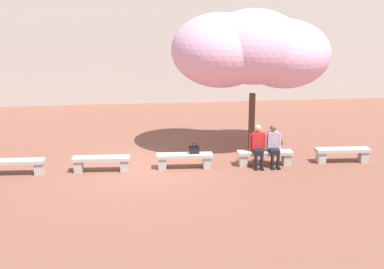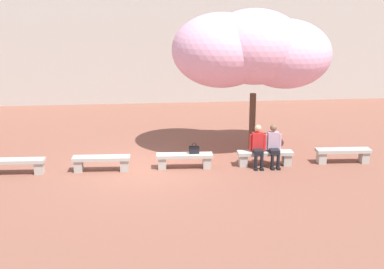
{
  "view_description": "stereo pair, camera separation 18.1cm",
  "coord_description": "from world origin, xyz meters",
  "px_view_note": "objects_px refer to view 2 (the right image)",
  "views": [
    {
      "loc": [
        -0.39,
        -15.41,
        5.08
      ],
      "look_at": [
        1.5,
        0.2,
        1.0
      ],
      "focal_mm": 50.0,
      "sensor_mm": 36.0,
      "label": 1
    },
    {
      "loc": [
        -0.21,
        -15.43,
        5.08
      ],
      "look_at": [
        1.5,
        0.2,
        1.0
      ],
      "focal_mm": 50.0,
      "sensor_mm": 36.0,
      "label": 2
    }
  ],
  "objects_px": {
    "stone_bench_near_west": "(15,164)",
    "person_seated_left": "(258,144)",
    "stone_bench_far_east": "(343,154)",
    "handbag": "(194,149)",
    "stone_bench_near_east": "(185,159)",
    "person_seated_right": "(274,144)",
    "stone_bench_center": "(101,161)",
    "cherry_tree_main": "(251,50)",
    "stone_bench_east_end": "(265,156)"
  },
  "relations": [
    {
      "from": "stone_bench_near_west",
      "to": "handbag",
      "type": "distance_m",
      "value": 5.3
    },
    {
      "from": "stone_bench_center",
      "to": "stone_bench_east_end",
      "type": "distance_m",
      "value": 4.99
    },
    {
      "from": "stone_bench_near_west",
      "to": "stone_bench_near_east",
      "type": "relative_size",
      "value": 1.0
    },
    {
      "from": "stone_bench_near_west",
      "to": "stone_bench_center",
      "type": "height_order",
      "value": "same"
    },
    {
      "from": "stone_bench_near_west",
      "to": "person_seated_right",
      "type": "distance_m",
      "value": 7.74
    },
    {
      "from": "person_seated_right",
      "to": "cherry_tree_main",
      "type": "distance_m",
      "value": 3.24
    },
    {
      "from": "stone_bench_near_west",
      "to": "handbag",
      "type": "bearing_deg",
      "value": 0.18
    },
    {
      "from": "stone_bench_near_east",
      "to": "handbag",
      "type": "distance_m",
      "value": 0.41
    },
    {
      "from": "stone_bench_near_west",
      "to": "stone_bench_near_east",
      "type": "distance_m",
      "value": 4.99
    },
    {
      "from": "stone_bench_near_east",
      "to": "person_seated_right",
      "type": "bearing_deg",
      "value": -1.12
    },
    {
      "from": "stone_bench_east_end",
      "to": "person_seated_left",
      "type": "xyz_separation_m",
      "value": [
        -0.25,
        -0.05,
        0.4
      ]
    },
    {
      "from": "stone_bench_center",
      "to": "stone_bench_near_east",
      "type": "xyz_separation_m",
      "value": [
        2.5,
        0.0,
        0.0
      ]
    },
    {
      "from": "stone_bench_near_east",
      "to": "handbag",
      "type": "bearing_deg",
      "value": 3.19
    },
    {
      "from": "person_seated_right",
      "to": "cherry_tree_main",
      "type": "xyz_separation_m",
      "value": [
        -0.4,
        1.76,
        2.69
      ]
    },
    {
      "from": "stone_bench_far_east",
      "to": "person_seated_left",
      "type": "height_order",
      "value": "person_seated_left"
    },
    {
      "from": "stone_bench_far_east",
      "to": "handbag",
      "type": "relative_size",
      "value": 5.08
    },
    {
      "from": "stone_bench_near_east",
      "to": "person_seated_left",
      "type": "relative_size",
      "value": 1.34
    },
    {
      "from": "stone_bench_near_west",
      "to": "stone_bench_east_end",
      "type": "height_order",
      "value": "same"
    },
    {
      "from": "stone_bench_far_east",
      "to": "person_seated_left",
      "type": "relative_size",
      "value": 1.34
    },
    {
      "from": "stone_bench_near_west",
      "to": "person_seated_left",
      "type": "distance_m",
      "value": 7.25
    },
    {
      "from": "handbag",
      "to": "stone_bench_far_east",
      "type": "bearing_deg",
      "value": -0.2
    },
    {
      "from": "stone_bench_near_west",
      "to": "stone_bench_center",
      "type": "bearing_deg",
      "value": 0.0
    },
    {
      "from": "cherry_tree_main",
      "to": "stone_bench_near_east",
      "type": "bearing_deg",
      "value": -143.84
    },
    {
      "from": "stone_bench_center",
      "to": "stone_bench_far_east",
      "type": "height_order",
      "value": "same"
    },
    {
      "from": "stone_bench_east_end",
      "to": "person_seated_right",
      "type": "distance_m",
      "value": 0.47
    },
    {
      "from": "stone_bench_near_east",
      "to": "person_seated_right",
      "type": "relative_size",
      "value": 1.34
    },
    {
      "from": "person_seated_left",
      "to": "cherry_tree_main",
      "type": "relative_size",
      "value": 0.25
    },
    {
      "from": "stone_bench_near_west",
      "to": "stone_bench_near_east",
      "type": "height_order",
      "value": "same"
    },
    {
      "from": "handbag",
      "to": "cherry_tree_main",
      "type": "height_order",
      "value": "cherry_tree_main"
    },
    {
      "from": "stone_bench_east_end",
      "to": "stone_bench_far_east",
      "type": "xyz_separation_m",
      "value": [
        2.5,
        0.0,
        0.0
      ]
    },
    {
      "from": "stone_bench_far_east",
      "to": "person_seated_left",
      "type": "distance_m",
      "value": 2.78
    },
    {
      "from": "stone_bench_center",
      "to": "stone_bench_far_east",
      "type": "xyz_separation_m",
      "value": [
        7.49,
        0.0,
        0.0
      ]
    },
    {
      "from": "person_seated_right",
      "to": "cherry_tree_main",
      "type": "height_order",
      "value": "cherry_tree_main"
    },
    {
      "from": "stone_bench_center",
      "to": "stone_bench_near_east",
      "type": "relative_size",
      "value": 1.0
    },
    {
      "from": "stone_bench_east_end",
      "to": "person_seated_left",
      "type": "distance_m",
      "value": 0.47
    },
    {
      "from": "handbag",
      "to": "person_seated_right",
      "type": "bearing_deg",
      "value": -1.64
    },
    {
      "from": "person_seated_left",
      "to": "handbag",
      "type": "xyz_separation_m",
      "value": [
        -1.95,
        0.07,
        -0.12
      ]
    },
    {
      "from": "stone_bench_near_west",
      "to": "handbag",
      "type": "relative_size",
      "value": 5.08
    },
    {
      "from": "stone_bench_near_east",
      "to": "stone_bench_east_end",
      "type": "relative_size",
      "value": 1.0
    },
    {
      "from": "person_seated_right",
      "to": "cherry_tree_main",
      "type": "bearing_deg",
      "value": 102.82
    },
    {
      "from": "stone_bench_center",
      "to": "person_seated_left",
      "type": "relative_size",
      "value": 1.34
    },
    {
      "from": "stone_bench_near_west",
      "to": "person_seated_left",
      "type": "bearing_deg",
      "value": -0.42
    },
    {
      "from": "cherry_tree_main",
      "to": "stone_bench_near_west",
      "type": "bearing_deg",
      "value": -166.89
    },
    {
      "from": "stone_bench_near_west",
      "to": "person_seated_right",
      "type": "bearing_deg",
      "value": -0.4
    },
    {
      "from": "handbag",
      "to": "stone_bench_center",
      "type": "bearing_deg",
      "value": -179.66
    },
    {
      "from": "person_seated_left",
      "to": "stone_bench_near_west",
      "type": "bearing_deg",
      "value": 179.58
    },
    {
      "from": "person_seated_left",
      "to": "handbag",
      "type": "distance_m",
      "value": 1.96
    },
    {
      "from": "stone_bench_near_west",
      "to": "stone_bench_far_east",
      "type": "distance_m",
      "value": 9.99
    },
    {
      "from": "stone_bench_far_east",
      "to": "person_seated_right",
      "type": "distance_m",
      "value": 2.29
    },
    {
      "from": "stone_bench_near_west",
      "to": "stone_bench_far_east",
      "type": "height_order",
      "value": "same"
    }
  ]
}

